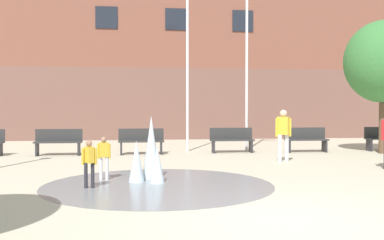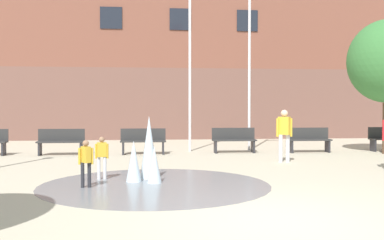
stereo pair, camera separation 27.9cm
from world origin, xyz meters
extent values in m
plane|color=#BCB299|center=(0.00, 0.00, 0.00)|extent=(100.00, 100.00, 0.00)
cube|color=brown|center=(0.00, 19.70, 1.85)|extent=(36.00, 6.00, 3.70)
cube|color=brown|center=(0.00, 19.70, 5.95)|extent=(36.00, 6.00, 4.52)
cube|color=#1E232D|center=(-3.50, 16.68, 6.18)|extent=(1.10, 0.06, 1.10)
cube|color=#1E232D|center=(0.00, 16.68, 6.18)|extent=(1.10, 0.06, 1.10)
cube|color=#1E232D|center=(3.50, 16.68, 6.18)|extent=(1.10, 0.06, 1.10)
cylinder|color=gray|center=(-1.62, 3.24, 0.00)|extent=(4.93, 4.93, 0.01)
cone|color=silver|center=(-1.74, 4.11, 0.73)|extent=(0.43, 0.43, 1.47)
cone|color=silver|center=(-2.09, 3.68, 0.46)|extent=(0.35, 0.35, 0.92)
cone|color=silver|center=(-1.63, 3.48, 0.40)|extent=(0.33, 0.33, 0.80)
cube|color=#28282D|center=(-6.68, 9.68, 0.22)|extent=(0.06, 0.40, 0.44)
cube|color=#28282D|center=(-5.44, 9.56, 0.22)|extent=(0.06, 0.40, 0.44)
cube|color=#28282D|center=(-4.04, 9.56, 0.22)|extent=(0.06, 0.40, 0.44)
cube|color=#2D2D2D|center=(-4.74, 9.56, 0.47)|extent=(1.60, 0.44, 0.05)
cube|color=#2D2D2D|center=(-4.74, 9.76, 0.70)|extent=(1.60, 0.04, 0.42)
cube|color=#28282D|center=(-2.59, 9.54, 0.22)|extent=(0.06, 0.40, 0.44)
cube|color=#28282D|center=(-1.19, 9.54, 0.22)|extent=(0.06, 0.40, 0.44)
cube|color=#2D2D2D|center=(-1.89, 9.54, 0.47)|extent=(1.60, 0.44, 0.05)
cube|color=#2D2D2D|center=(-1.89, 9.74, 0.70)|extent=(1.60, 0.04, 0.42)
cube|color=#28282D|center=(0.72, 9.74, 0.22)|extent=(0.06, 0.40, 0.44)
cube|color=#28282D|center=(2.12, 9.74, 0.22)|extent=(0.06, 0.40, 0.44)
cube|color=#2D2D2D|center=(1.42, 9.74, 0.47)|extent=(1.60, 0.44, 0.05)
cube|color=#2D2D2D|center=(1.42, 9.94, 0.70)|extent=(1.60, 0.04, 0.42)
cube|color=#28282D|center=(3.49, 9.56, 0.22)|extent=(0.06, 0.40, 0.44)
cube|color=#28282D|center=(4.89, 9.56, 0.22)|extent=(0.06, 0.40, 0.44)
cube|color=#2D2D2D|center=(4.19, 9.56, 0.47)|extent=(1.60, 0.44, 0.05)
cube|color=#2D2D2D|center=(4.19, 9.76, 0.70)|extent=(1.60, 0.04, 0.42)
cube|color=#28282D|center=(6.74, 9.71, 0.22)|extent=(0.06, 0.40, 0.44)
cylinder|color=#28282D|center=(-3.12, 3.05, 0.26)|extent=(0.07, 0.07, 0.52)
cylinder|color=#28282D|center=(-2.99, 3.05, 0.26)|extent=(0.07, 0.07, 0.52)
cube|color=gold|center=(-3.06, 3.05, 0.69)|extent=(0.22, 0.24, 0.33)
sphere|color=#997051|center=(-3.06, 3.05, 0.92)|extent=(0.13, 0.13, 0.13)
cylinder|color=gold|center=(-3.19, 3.05, 0.65)|extent=(0.05, 0.05, 0.34)
cylinder|color=gold|center=(-2.92, 3.05, 0.65)|extent=(0.05, 0.05, 0.34)
cylinder|color=red|center=(4.47, 4.90, 1.05)|extent=(0.08, 0.08, 0.55)
cylinder|color=silver|center=(-2.90, 4.11, 0.26)|extent=(0.07, 0.07, 0.52)
cylinder|color=silver|center=(-2.76, 4.11, 0.26)|extent=(0.07, 0.07, 0.52)
cube|color=gold|center=(-2.83, 4.11, 0.69)|extent=(0.23, 0.17, 0.33)
sphere|color=#997051|center=(-2.83, 4.11, 0.92)|extent=(0.13, 0.13, 0.13)
cylinder|color=gold|center=(-2.96, 4.11, 0.65)|extent=(0.05, 0.05, 0.34)
cylinder|color=gold|center=(-2.70, 4.11, 0.65)|extent=(0.05, 0.05, 0.34)
cylinder|color=silver|center=(2.25, 6.79, 0.42)|extent=(0.12, 0.12, 0.84)
cylinder|color=silver|center=(2.47, 6.79, 0.42)|extent=(0.12, 0.12, 0.84)
cube|color=gold|center=(2.36, 6.79, 1.11)|extent=(0.39, 0.37, 0.54)
sphere|color=beige|center=(2.36, 6.79, 1.48)|extent=(0.21, 0.21, 0.21)
cylinder|color=gold|center=(2.15, 6.79, 1.05)|extent=(0.08, 0.08, 0.55)
cylinder|color=gold|center=(2.57, 6.79, 1.05)|extent=(0.08, 0.08, 0.55)
cylinder|color=silver|center=(-0.13, 10.59, 3.73)|extent=(0.10, 0.10, 7.46)
cylinder|color=silver|center=(2.18, 10.59, 3.58)|extent=(0.10, 0.10, 7.16)
camera|label=1|loc=(-2.13, -6.33, 1.66)|focal=42.00mm
camera|label=2|loc=(-1.85, -6.36, 1.66)|focal=42.00mm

